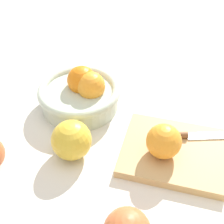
{
  "coord_description": "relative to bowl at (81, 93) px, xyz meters",
  "views": [
    {
      "loc": [
        0.12,
        -0.35,
        0.48
      ],
      "look_at": [
        -0.08,
        0.11,
        0.04
      ],
      "focal_mm": 47.91,
      "sensor_mm": 36.0,
      "label": 1
    }
  ],
  "objects": [
    {
      "name": "ground_plane",
      "position": [
        0.18,
        -0.15,
        -0.04
      ],
      "size": [
        2.4,
        2.4,
        0.0
      ],
      "primitive_type": "plane",
      "color": "silver"
    },
    {
      "name": "bowl",
      "position": [
        0.0,
        0.0,
        0.0
      ],
      "size": [
        0.2,
        0.2,
        0.1
      ],
      "color": "beige",
      "rests_on": "ground_plane"
    },
    {
      "name": "cutting_board",
      "position": [
        0.25,
        -0.07,
        -0.03
      ],
      "size": [
        0.23,
        0.2,
        0.02
      ],
      "primitive_type": "cube",
      "rotation": [
        0.0,
        0.0,
        0.15
      ],
      "color": "tan",
      "rests_on": "ground_plane"
    },
    {
      "name": "orange_on_board",
      "position": [
        0.23,
        -0.09,
        0.02
      ],
      "size": [
        0.07,
        0.07,
        0.07
      ],
      "primitive_type": "sphere",
      "color": "orange",
      "rests_on": "cutting_board"
    },
    {
      "name": "knife",
      "position": [
        0.28,
        -0.02,
        -0.02
      ],
      "size": [
        0.15,
        0.08,
        0.01
      ],
      "color": "silver",
      "rests_on": "cutting_board"
    },
    {
      "name": "apple_mid_left",
      "position": [
        0.06,
        -0.15,
        0.0
      ],
      "size": [
        0.08,
        0.08,
        0.08
      ],
      "primitive_type": "sphere",
      "color": "gold",
      "rests_on": "ground_plane"
    }
  ]
}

